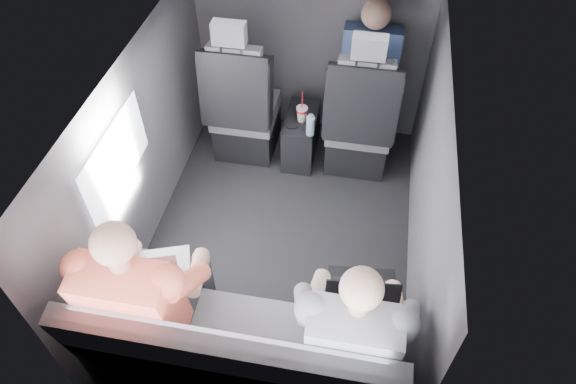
% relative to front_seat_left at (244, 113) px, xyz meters
% --- Properties ---
extents(floor, '(2.60, 2.60, 0.00)m').
position_rel_front_seat_left_xyz_m(floor, '(0.45, -0.84, -0.40)').
color(floor, black).
rests_on(floor, ground).
extents(ceiling, '(2.60, 2.60, 0.00)m').
position_rel_front_seat_left_xyz_m(ceiling, '(0.45, -0.84, 0.95)').
color(ceiling, '#B2B2AD').
rests_on(ceiling, panel_back).
extents(panel_left, '(0.02, 2.60, 1.35)m').
position_rel_front_seat_left_xyz_m(panel_left, '(-0.45, -0.84, 0.27)').
color(panel_left, '#56565B').
rests_on(panel_left, floor).
extents(panel_right, '(0.02, 2.60, 1.35)m').
position_rel_front_seat_left_xyz_m(panel_right, '(1.35, -0.84, 0.27)').
color(panel_right, '#56565B').
rests_on(panel_right, floor).
extents(panel_front, '(1.80, 0.02, 1.35)m').
position_rel_front_seat_left_xyz_m(panel_front, '(0.45, 0.46, 0.27)').
color(panel_front, '#56565B').
rests_on(panel_front, floor).
extents(panel_back, '(1.80, 0.02, 1.35)m').
position_rel_front_seat_left_xyz_m(panel_back, '(0.45, -2.14, 0.27)').
color(panel_back, '#56565B').
rests_on(panel_back, floor).
extents(side_window, '(0.02, 0.75, 0.42)m').
position_rel_front_seat_left_xyz_m(side_window, '(-0.43, -1.14, 0.50)').
color(side_window, white).
rests_on(side_window, panel_left).
extents(seatbelt, '(0.35, 0.11, 0.59)m').
position_rel_front_seat_left_xyz_m(seatbelt, '(0.90, -0.17, 0.40)').
color(seatbelt, black).
rests_on(seatbelt, front_seat_right).
extents(front_seat_left, '(0.52, 0.58, 1.26)m').
position_rel_front_seat_left_xyz_m(front_seat_left, '(0.00, 0.00, 0.00)').
color(front_seat_left, black).
rests_on(front_seat_left, floor).
extents(front_seat_right, '(0.52, 0.58, 1.26)m').
position_rel_front_seat_left_xyz_m(front_seat_right, '(0.90, 0.00, 0.00)').
color(front_seat_right, black).
rests_on(front_seat_right, floor).
extents(center_console, '(0.24, 0.48, 0.41)m').
position_rel_front_seat_left_xyz_m(center_console, '(0.45, 0.04, -0.20)').
color(center_console, black).
rests_on(center_console, floor).
extents(rear_bench, '(1.60, 0.57, 0.92)m').
position_rel_front_seat_left_xyz_m(rear_bench, '(0.45, -1.90, -0.09)').
color(rear_bench, '#5C5C60').
rests_on(rear_bench, floor).
extents(soda_cup, '(0.09, 0.09, 0.26)m').
position_rel_front_seat_left_xyz_m(soda_cup, '(0.46, -0.00, 0.07)').
color(soda_cup, white).
rests_on(soda_cup, center_console).
extents(water_bottle, '(0.06, 0.06, 0.18)m').
position_rel_front_seat_left_xyz_m(water_bottle, '(0.55, -0.15, 0.08)').
color(water_bottle, '#A3CADD').
rests_on(water_bottle, center_console).
extents(laptop_white, '(0.35, 0.37, 0.23)m').
position_rel_front_seat_left_xyz_m(laptop_white, '(-0.06, -1.64, 0.23)').
color(laptop_white, silver).
rests_on(laptop_white, passenger_rear_left).
extents(laptop_black, '(0.38, 0.36, 0.26)m').
position_rel_front_seat_left_xyz_m(laptop_black, '(1.03, -1.60, 0.24)').
color(laptop_black, black).
rests_on(laptop_black, passenger_rear_right).
extents(passenger_rear_left, '(0.55, 0.66, 1.30)m').
position_rel_front_seat_left_xyz_m(passenger_rear_left, '(-0.04, -1.81, 0.26)').
color(passenger_rear_left, '#36363B').
rests_on(passenger_rear_left, rear_bench).
extents(passenger_rear_right, '(0.52, 0.64, 1.25)m').
position_rel_front_seat_left_xyz_m(passenger_rear_right, '(1.00, -1.81, 0.24)').
color(passenger_rear_right, navy).
rests_on(passenger_rear_right, rear_bench).
extents(passenger_front_right, '(0.41, 0.41, 0.85)m').
position_rel_front_seat_left_xyz_m(passenger_front_right, '(0.92, 0.26, 0.36)').
color(passenger_front_right, navy).
rests_on(passenger_front_right, front_seat_right).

